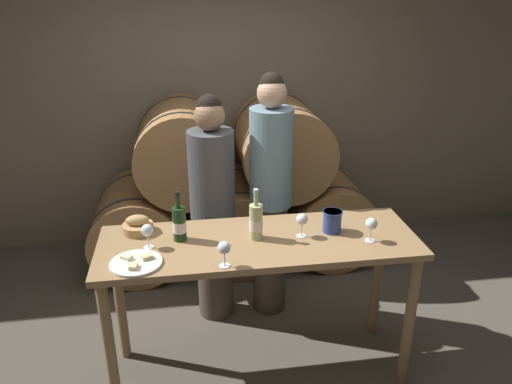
% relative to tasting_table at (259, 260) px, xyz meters
% --- Properties ---
extents(ground_plane, '(10.00, 10.00, 0.00)m').
position_rel_tasting_table_xyz_m(ground_plane, '(0.00, 0.00, -0.82)').
color(ground_plane, '#564F44').
extents(stone_wall_back, '(10.00, 0.12, 3.20)m').
position_rel_tasting_table_xyz_m(stone_wall_back, '(0.00, 2.02, 0.78)').
color(stone_wall_back, '#7F705B').
rests_on(stone_wall_back, ground_plane).
extents(barrel_stack, '(2.45, 0.88, 1.45)m').
position_rel_tasting_table_xyz_m(barrel_stack, '(0.00, 1.46, -0.17)').
color(barrel_stack, '#9E7042').
rests_on(barrel_stack, ground_plane).
extents(tasting_table, '(1.87, 0.63, 0.96)m').
position_rel_tasting_table_xyz_m(tasting_table, '(0.00, 0.00, 0.00)').
color(tasting_table, '#99754C').
rests_on(tasting_table, ground_plane).
extents(person_left, '(0.32, 0.32, 1.68)m').
position_rel_tasting_table_xyz_m(person_left, '(-0.23, 0.66, 0.05)').
color(person_left, '#4C4238').
rests_on(person_left, ground_plane).
extents(person_right, '(0.30, 0.30, 1.81)m').
position_rel_tasting_table_xyz_m(person_right, '(0.19, 0.66, 0.12)').
color(person_right, '#4C4238').
rests_on(person_right, ground_plane).
extents(wine_bottle_red, '(0.08, 0.08, 0.30)m').
position_rel_tasting_table_xyz_m(wine_bottle_red, '(-0.46, 0.07, 0.24)').
color(wine_bottle_red, '#193819').
rests_on(wine_bottle_red, tasting_table).
extents(wine_bottle_white, '(0.08, 0.08, 0.31)m').
position_rel_tasting_table_xyz_m(wine_bottle_white, '(-0.02, 0.02, 0.24)').
color(wine_bottle_white, '#ADBC7F').
rests_on(wine_bottle_white, tasting_table).
extents(blue_crock, '(0.12, 0.12, 0.13)m').
position_rel_tasting_table_xyz_m(blue_crock, '(0.45, 0.04, 0.21)').
color(blue_crock, navy).
rests_on(blue_crock, tasting_table).
extents(bread_basket, '(0.18, 0.18, 0.11)m').
position_rel_tasting_table_xyz_m(bread_basket, '(-0.71, 0.20, 0.18)').
color(bread_basket, tan).
rests_on(bread_basket, tasting_table).
extents(cheese_plate, '(0.28, 0.28, 0.04)m').
position_rel_tasting_table_xyz_m(cheese_plate, '(-0.69, -0.17, 0.14)').
color(cheese_plate, white).
rests_on(cheese_plate, tasting_table).
extents(wine_glass_far_left, '(0.07, 0.07, 0.15)m').
position_rel_tasting_table_xyz_m(wine_glass_far_left, '(-0.63, 0.00, 0.24)').
color(wine_glass_far_left, white).
rests_on(wine_glass_far_left, tasting_table).
extents(wine_glass_left, '(0.07, 0.07, 0.15)m').
position_rel_tasting_table_xyz_m(wine_glass_left, '(-0.23, -0.26, 0.24)').
color(wine_glass_left, white).
rests_on(wine_glass_left, tasting_table).
extents(wine_glass_center, '(0.07, 0.07, 0.15)m').
position_rel_tasting_table_xyz_m(wine_glass_center, '(0.25, 0.01, 0.24)').
color(wine_glass_center, white).
rests_on(wine_glass_center, tasting_table).
extents(wine_glass_right, '(0.07, 0.07, 0.15)m').
position_rel_tasting_table_xyz_m(wine_glass_right, '(0.63, -0.11, 0.24)').
color(wine_glass_right, white).
rests_on(wine_glass_right, tasting_table).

